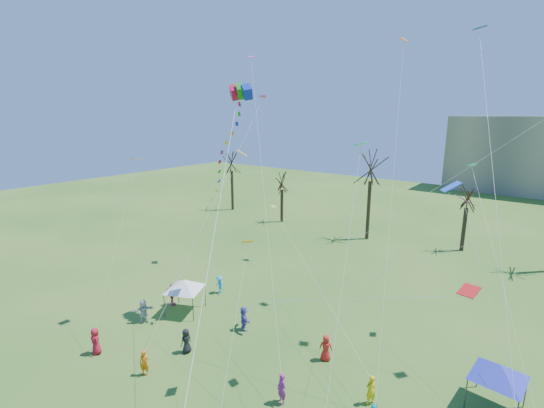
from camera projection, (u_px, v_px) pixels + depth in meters
The scene contains 6 objects.
bare_tree_row at pixel (444, 190), 41.99m from camera, with size 69.27×8.48×11.51m.
big_box_kite at pixel (226, 160), 26.28m from camera, with size 5.99×8.23×22.30m.
canopy_tent_white at pixel (184, 285), 29.56m from camera, with size 3.30×3.30×2.72m.
canopy_tent_blue at pixel (499, 371), 19.65m from camera, with size 3.52×3.52×2.65m.
festival_crowd at pixel (264, 371), 21.76m from camera, with size 25.97×13.20×1.86m.
small_kites_aloft at pixel (344, 164), 23.37m from camera, with size 28.13×19.42×32.95m.
Camera 1 is at (11.33, -9.24, 15.22)m, focal length 25.00 mm.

